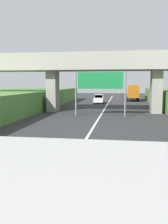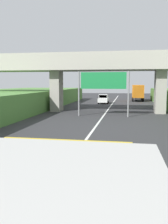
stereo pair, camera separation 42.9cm
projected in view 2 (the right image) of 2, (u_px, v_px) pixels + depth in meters
lane_centre_stripe at (100, 121)px, 25.10m from camera, size 0.20×100.74×0.01m
overpass_bridge at (107, 68)px, 31.84m from camera, size 40.00×4.80×7.69m
overhead_highway_sign at (103, 83)px, 27.75m from camera, size 5.88×0.18×5.19m
truck_orange at (138, 92)px, 52.67m from camera, size 2.44×7.30×3.44m
car_white at (103, 99)px, 45.85m from camera, size 1.86×4.10×1.72m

